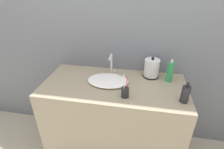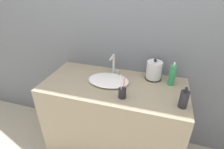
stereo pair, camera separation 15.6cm
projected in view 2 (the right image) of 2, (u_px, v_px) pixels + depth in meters
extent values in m
cube|color=slate|center=(124.00, 28.00, 1.67)|extent=(6.00, 0.04, 2.60)
cube|color=gray|center=(114.00, 119.00, 1.82)|extent=(1.33, 0.63, 0.86)
ellipsoid|color=white|center=(108.00, 80.00, 1.64)|extent=(0.39, 0.28, 0.04)
cylinder|color=silver|center=(114.00, 64.00, 1.74)|extent=(0.02, 0.02, 0.21)
cylinder|color=silver|center=(112.00, 57.00, 1.64)|extent=(0.02, 0.12, 0.02)
cylinder|color=silver|center=(117.00, 72.00, 1.77)|extent=(0.02, 0.02, 0.04)
cylinder|color=black|center=(153.00, 78.00, 1.70)|extent=(0.16, 0.16, 0.01)
cylinder|color=silver|center=(154.00, 70.00, 1.66)|extent=(0.14, 0.14, 0.18)
sphere|color=black|center=(155.00, 60.00, 1.60)|extent=(0.03, 0.03, 0.03)
cylinder|color=#232328|center=(122.00, 93.00, 1.41)|extent=(0.06, 0.06, 0.09)
cylinder|color=#E5333F|center=(124.00, 86.00, 1.38)|extent=(0.01, 0.04, 0.16)
cylinder|color=white|center=(121.00, 85.00, 1.37)|extent=(0.02, 0.03, 0.18)
cylinder|color=#28282D|center=(184.00, 99.00, 1.30)|extent=(0.06, 0.06, 0.14)
cylinder|color=black|center=(186.00, 90.00, 1.26)|extent=(0.02, 0.02, 0.02)
cube|color=black|center=(187.00, 89.00, 1.24)|extent=(0.02, 0.04, 0.01)
cylinder|color=#2D9956|center=(172.00, 76.00, 1.56)|extent=(0.06, 0.06, 0.19)
cylinder|color=white|center=(174.00, 65.00, 1.51)|extent=(0.02, 0.02, 0.02)
cube|color=white|center=(175.00, 63.00, 1.49)|extent=(0.01, 0.03, 0.01)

